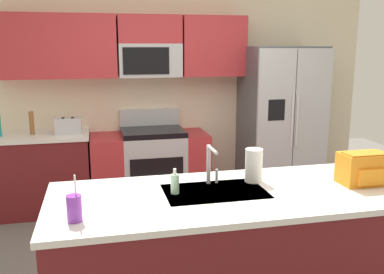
# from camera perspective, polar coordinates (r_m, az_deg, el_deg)

# --- Properties ---
(kitchen_wall_unit) EXTENTS (5.20, 0.43, 2.60)m
(kitchen_wall_unit) POSITION_cam_1_polar(r_m,az_deg,el_deg) (5.20, -5.32, 7.85)
(kitchen_wall_unit) COLOR beige
(kitchen_wall_unit) RESTS_ON ground
(back_counter) EXTENTS (1.15, 0.63, 0.90)m
(back_counter) POSITION_cam_1_polar(r_m,az_deg,el_deg) (5.10, -19.88, -4.61)
(back_counter) COLOR maroon
(back_counter) RESTS_ON ground
(range_oven) EXTENTS (1.36, 0.61, 1.10)m
(range_oven) POSITION_cam_1_polar(r_m,az_deg,el_deg) (5.10, -5.63, -4.03)
(range_oven) COLOR #B7BABF
(range_oven) RESTS_ON ground
(refrigerator) EXTENTS (0.90, 0.76, 1.85)m
(refrigerator) POSITION_cam_1_polar(r_m,az_deg,el_deg) (5.35, 11.75, 1.86)
(refrigerator) COLOR #4C4F54
(refrigerator) RESTS_ON ground
(island_counter) EXTENTS (2.41, 0.98, 0.90)m
(island_counter) POSITION_cam_1_polar(r_m,az_deg,el_deg) (3.04, 5.13, -15.36)
(island_counter) COLOR maroon
(island_counter) RESTS_ON ground
(toaster) EXTENTS (0.28, 0.16, 0.18)m
(toaster) POSITION_cam_1_polar(r_m,az_deg,el_deg) (4.89, -16.25, 1.45)
(toaster) COLOR #B7BABF
(toaster) RESTS_ON back_counter
(pepper_mill) EXTENTS (0.05, 0.05, 0.26)m
(pepper_mill) POSITION_cam_1_polar(r_m,az_deg,el_deg) (4.97, -20.68, 1.75)
(pepper_mill) COLOR brown
(pepper_mill) RESTS_ON back_counter
(sink_faucet) EXTENTS (0.08, 0.21, 0.28)m
(sink_faucet) POSITION_cam_1_polar(r_m,az_deg,el_deg) (2.97, 2.48, -3.29)
(sink_faucet) COLOR #B7BABF
(sink_faucet) RESTS_ON island_counter
(drink_cup_purple) EXTENTS (0.08, 0.08, 0.27)m
(drink_cup_purple) POSITION_cam_1_polar(r_m,az_deg,el_deg) (2.47, -15.49, -9.17)
(drink_cup_purple) COLOR purple
(drink_cup_purple) RESTS_ON island_counter
(soap_dispenser) EXTENTS (0.06, 0.06, 0.17)m
(soap_dispenser) POSITION_cam_1_polar(r_m,az_deg,el_deg) (2.82, -2.31, -6.24)
(soap_dispenser) COLOR #A5D8B2
(soap_dispenser) RESTS_ON island_counter
(paper_towel_roll) EXTENTS (0.12, 0.12, 0.24)m
(paper_towel_roll) POSITION_cam_1_polar(r_m,az_deg,el_deg) (3.07, 8.27, -3.78)
(paper_towel_roll) COLOR white
(paper_towel_roll) RESTS_ON island_counter
(backpack) EXTENTS (0.32, 0.22, 0.23)m
(backpack) POSITION_cam_1_polar(r_m,az_deg,el_deg) (3.22, 21.96, -3.85)
(backpack) COLOR orange
(backpack) RESTS_ON island_counter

